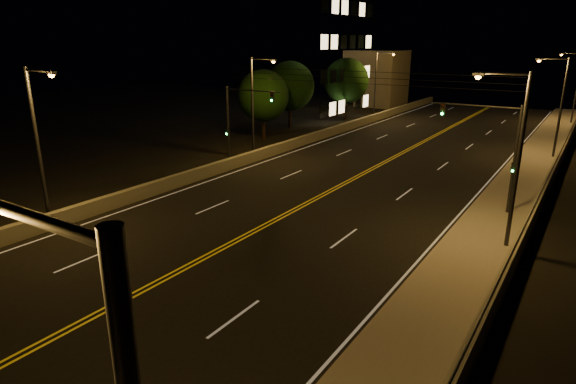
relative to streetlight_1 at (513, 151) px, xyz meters
The scene contains 20 objects.
road 12.76m from the streetlight_1, 168.21° to the right, with size 18.00×120.00×0.02m, color black.
sidewalk 5.43m from the streetlight_1, 106.36° to the right, with size 3.60×120.00×0.30m, color gray.
curb 6.03m from the streetlight_1, 136.99° to the right, with size 0.14×120.00×0.15m, color gray.
parapet_wall 4.90m from the streetlight_1, 68.53° to the right, with size 0.30×120.00×1.00m, color gray.
jersey_barrier 21.62m from the streetlight_1, behind, with size 0.45×120.00×0.89m, color gray.
distant_building_left 56.29m from the streetlight_1, 119.26° to the left, with size 8.00×8.00×8.40m, color slate.
parapet_rail 4.46m from the streetlight_1, 68.53° to the right, with size 0.06×0.06×120.00m, color black.
lane_markings 12.77m from the streetlight_1, 167.86° to the right, with size 17.32×116.00×0.00m.
streetlight_1 is the anchor object (origin of this frame).
streetlight_2 22.44m from the streetlight_1, 90.00° to the left, with size 2.55×0.28×8.54m.
streetlight_3 43.99m from the streetlight_1, 90.00° to the left, with size 2.55×0.28×8.54m.
streetlight_4 23.64m from the streetlight_1, 154.90° to the right, with size 2.55×0.28×8.54m.
streetlight_5 23.18m from the streetlight_1, 157.46° to the left, with size 2.55×0.28×8.54m.
streetlight_6 41.06m from the streetlight_1, 121.43° to the left, with size 2.55×0.28×8.54m.
traffic_signal_right 5.42m from the streetlight_1, 105.95° to the left, with size 5.11×0.31×6.48m.
traffic_signal_left 21.00m from the streetlight_1, 165.82° to the left, with size 5.11×0.31×6.48m.
overhead_wires 13.74m from the streetlight_1, 148.33° to the left, with size 22.00×0.03×0.83m.
tree_0 30.69m from the streetlight_1, 147.81° to the left, with size 5.24×5.24×7.10m.
tree_1 36.21m from the streetlight_1, 139.22° to the left, with size 5.65×5.65×7.65m.
tree_2 41.30m from the streetlight_1, 126.99° to the left, with size 5.73×5.73×7.77m.
Camera 1 is at (14.59, -1.44, 9.79)m, focal length 30.00 mm.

